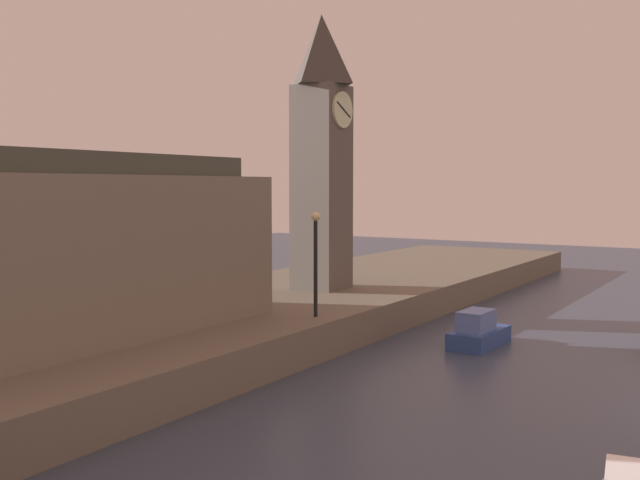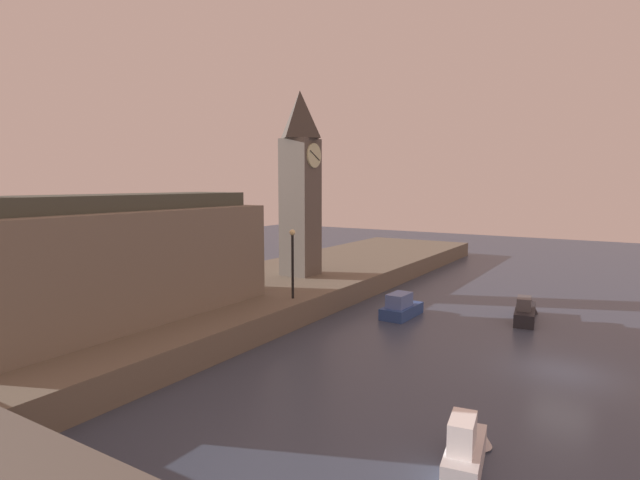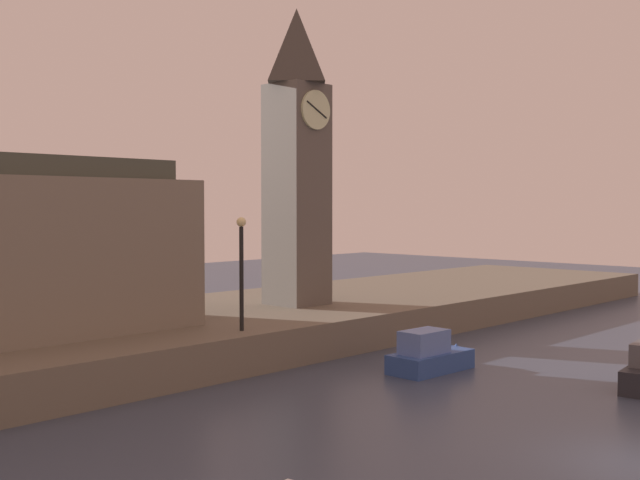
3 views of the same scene
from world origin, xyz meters
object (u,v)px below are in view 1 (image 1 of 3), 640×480
object	(u,v)px
parliament_hall	(44,249)
streetlamp	(316,252)
boat_tour_blue	(482,332)
clock_tower	(322,148)

from	to	relation	value
parliament_hall	streetlamp	distance (m)	10.27
streetlamp	boat_tour_blue	size ratio (longest dim) A/B	1.02
clock_tower	boat_tour_blue	bearing A→B (deg)	-101.35
parliament_hall	boat_tour_blue	bearing A→B (deg)	-37.06
parliament_hall	streetlamp	bearing A→B (deg)	-31.07
clock_tower	parliament_hall	world-z (taller)	clock_tower
clock_tower	boat_tour_blue	xyz separation A→B (m)	(-1.87, -9.30, -8.17)
clock_tower	parliament_hall	size ratio (longest dim) A/B	0.83
clock_tower	streetlamp	distance (m)	9.30
clock_tower	streetlamp	bearing A→B (deg)	-149.38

